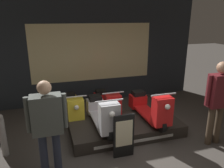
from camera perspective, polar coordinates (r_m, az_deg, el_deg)
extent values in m
plane|color=#423D38|center=(4.31, 5.47, -19.85)|extent=(30.00, 30.00, 0.00)
cube|color=#23282D|center=(6.70, -5.11, 8.68)|extent=(6.66, 0.08, 3.20)
cube|color=beige|center=(6.67, -5.02, 8.20)|extent=(3.66, 0.01, 1.70)
cube|color=#2D2823|center=(5.17, 3.50, -11.19)|extent=(2.52, 1.21, 0.27)
cube|color=silver|center=(4.69, 6.18, -14.69)|extent=(1.77, 0.01, 0.07)
cylinder|color=black|center=(4.35, -0.63, -12.86)|extent=(0.09, 0.29, 0.29)
cylinder|color=black|center=(5.45, -4.44, -6.38)|extent=(0.09, 0.29, 0.29)
cube|color=#BCBCC1|center=(4.89, -2.77, -9.37)|extent=(0.36, 1.19, 0.05)
cube|color=#BCBCC1|center=(4.21, -0.72, -8.96)|extent=(0.38, 0.26, 0.61)
cube|color=#BCBCC1|center=(5.40, -4.41, -5.75)|extent=(0.40, 0.30, 0.33)
cube|color=black|center=(5.31, -4.45, -3.60)|extent=(0.29, 0.27, 0.11)
cylinder|color=silver|center=(4.06, -0.71, -4.37)|extent=(0.54, 0.03, 0.03)
sphere|color=white|center=(3.98, 0.02, -7.87)|extent=(0.11, 0.11, 0.11)
cylinder|color=black|center=(4.75, 12.85, -10.53)|extent=(0.09, 0.29, 0.29)
cylinder|color=black|center=(5.78, 6.64, -5.03)|extent=(0.09, 0.29, 0.29)
cube|color=red|center=(5.26, 9.42, -7.63)|extent=(0.36, 1.19, 0.05)
cube|color=red|center=(4.63, 12.98, -6.91)|extent=(0.38, 0.26, 0.61)
cube|color=red|center=(5.73, 6.75, -4.42)|extent=(0.40, 0.30, 0.33)
cube|color=black|center=(5.65, 6.86, -2.38)|extent=(0.29, 0.27, 0.11)
cylinder|color=silver|center=(4.49, 13.34, -2.68)|extent=(0.54, 0.03, 0.03)
sphere|color=white|center=(4.42, 14.30, -5.79)|extent=(0.11, 0.11, 0.11)
cylinder|color=black|center=(5.35, -9.26, -10.22)|extent=(0.09, 0.29, 0.29)
cylinder|color=black|center=(6.50, -10.87, -5.19)|extent=(0.09, 0.29, 0.29)
cube|color=yellow|center=(5.93, -10.14, -7.56)|extent=(0.36, 1.19, 0.05)
cube|color=yellow|center=(5.23, -9.47, -7.01)|extent=(0.38, 0.26, 0.61)
cube|color=yellow|center=(6.46, -10.88, -4.65)|extent=(0.40, 0.30, 0.33)
cube|color=black|center=(6.37, -10.99, -2.85)|extent=(0.29, 0.27, 0.11)
cylinder|color=silver|center=(5.09, -9.66, -3.29)|extent=(0.54, 0.03, 0.03)
sphere|color=white|center=(5.00, -9.27, -6.06)|extent=(0.11, 0.11, 0.11)
cylinder|color=black|center=(5.53, 0.32, -9.06)|extent=(0.09, 0.29, 0.29)
cylinder|color=black|center=(6.65, -2.96, -4.39)|extent=(0.09, 0.29, 0.29)
cube|color=red|center=(6.08, -1.48, -6.60)|extent=(0.36, 1.19, 0.05)
cube|color=red|center=(5.41, 0.26, -5.93)|extent=(0.38, 0.26, 0.61)
cube|color=red|center=(6.60, -2.93, -3.85)|extent=(0.40, 0.30, 0.33)
cube|color=black|center=(6.52, -2.94, -2.08)|extent=(0.29, 0.27, 0.11)
cylinder|color=silver|center=(5.27, 0.29, -2.31)|extent=(0.54, 0.03, 0.03)
sphere|color=white|center=(5.18, 0.87, -4.96)|extent=(0.11, 0.11, 0.11)
cylinder|color=#232838|center=(3.96, -17.38, -17.27)|extent=(0.13, 0.13, 0.80)
cylinder|color=#232838|center=(3.95, -14.13, -17.00)|extent=(0.13, 0.13, 0.80)
cube|color=#474C47|center=(3.61, -16.69, -7.62)|extent=(0.48, 0.27, 0.64)
cylinder|color=#474C47|center=(3.61, -21.18, -7.61)|extent=(0.08, 0.08, 0.59)
cylinder|color=#474C47|center=(3.60, -12.25, -6.85)|extent=(0.08, 0.08, 0.59)
sphere|color=tan|center=(3.45, -17.32, -0.90)|extent=(0.22, 0.22, 0.22)
cylinder|color=#473828|center=(5.04, 24.25, -9.88)|extent=(0.13, 0.13, 0.85)
cylinder|color=#473828|center=(5.17, 25.93, -9.44)|extent=(0.13, 0.13, 0.85)
cube|color=#5B191E|center=(4.83, 26.24, -1.54)|extent=(0.44, 0.25, 0.67)
cylinder|color=#5B191E|center=(4.65, 23.94, -1.56)|extent=(0.08, 0.08, 0.62)
sphere|color=#A87A5B|center=(4.71, 26.99, 3.86)|extent=(0.23, 0.23, 0.23)
cube|color=black|center=(4.23, 3.09, -13.45)|extent=(0.40, 0.04, 0.88)
cube|color=beige|center=(4.18, 3.21, -12.81)|extent=(0.33, 0.01, 0.53)
cylinder|color=gray|center=(4.75, -26.55, -12.36)|extent=(0.12, 0.12, 0.78)
sphere|color=gray|center=(4.57, -27.27, -7.66)|extent=(0.11, 0.11, 0.11)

